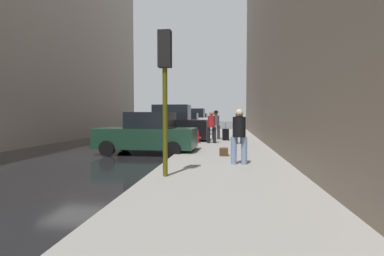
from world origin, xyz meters
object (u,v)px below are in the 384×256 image
(parked_blue_sedan, at_px, (197,122))
(pedestrian_with_fedora, at_px, (239,125))
(fire_hydrant, at_px, (197,137))
(rolling_suitcase, at_px, (226,134))
(parked_white_van, at_px, (192,121))
(traffic_light, at_px, (165,71))
(pedestrian_with_beanie, at_px, (216,123))
(duffel_bag, at_px, (224,152))
(pedestrian_in_jeans, at_px, (239,134))
(pedestrian_in_red_jacket, at_px, (211,125))
(parked_black_suv, at_px, (169,125))
(parked_red_hatchback, at_px, (184,125))
(parked_dark_green_sedan, at_px, (147,134))

(parked_blue_sedan, distance_m, pedestrian_with_fedora, 18.71)
(fire_hydrant, bearing_deg, rolling_suitcase, 55.22)
(parked_white_van, relative_size, rolling_suitcase, 4.49)
(traffic_light, height_order, pedestrian_with_beanie, traffic_light)
(fire_hydrant, distance_m, pedestrian_with_beanie, 3.03)
(parked_blue_sedan, bearing_deg, traffic_light, -86.04)
(parked_blue_sedan, relative_size, pedestrian_with_fedora, 2.39)
(duffel_bag, bearing_deg, pedestrian_with_beanie, 94.35)
(parked_white_van, bearing_deg, pedestrian_in_jeans, -79.25)
(parked_white_van, bearing_deg, pedestrian_in_red_jacket, -78.92)
(parked_black_suv, height_order, pedestrian_in_red_jacket, parked_black_suv)
(parked_red_hatchback, xyz_separation_m, pedestrian_with_beanie, (2.71, -4.57, 0.29))
(parked_red_hatchback, bearing_deg, pedestrian_with_fedora, -61.45)
(parked_dark_green_sedan, distance_m, fire_hydrant, 3.83)
(parked_red_hatchback, bearing_deg, fire_hydrant, -76.28)
(parked_dark_green_sedan, height_order, parked_blue_sedan, same)
(pedestrian_with_beanie, height_order, pedestrian_in_jeans, pedestrian_with_beanie)
(rolling_suitcase, distance_m, duffel_bag, 6.75)
(parked_blue_sedan, distance_m, pedestrian_in_jeans, 25.08)
(duffel_bag, bearing_deg, parked_red_hatchback, 105.27)
(fire_hydrant, relative_size, pedestrian_with_beanie, 0.40)
(rolling_suitcase, bearing_deg, parked_black_suv, -170.34)
(parked_blue_sedan, height_order, traffic_light, traffic_light)
(parked_blue_sedan, xyz_separation_m, rolling_suitcase, (3.30, -16.13, -0.36))
(parked_red_hatchback, relative_size, pedestrian_with_beanie, 2.37)
(pedestrian_with_beanie, bearing_deg, fire_hydrant, -107.75)
(rolling_suitcase, bearing_deg, parked_white_van, 106.55)
(pedestrian_with_fedora, bearing_deg, parked_blue_sedan, 102.39)
(parked_black_suv, distance_m, fire_hydrant, 2.47)
(duffel_bag, bearing_deg, parked_blue_sedan, 98.13)
(parked_dark_green_sedan, height_order, duffel_bag, parked_dark_green_sedan)
(parked_white_van, bearing_deg, parked_dark_green_sedan, -90.00)
(duffel_bag, bearing_deg, rolling_suitcase, 89.72)
(parked_blue_sedan, relative_size, pedestrian_with_beanie, 2.39)
(fire_hydrant, xyz_separation_m, rolling_suitcase, (1.50, 2.16, -0.01))
(parked_dark_green_sedan, xyz_separation_m, pedestrian_in_jeans, (3.75, -3.15, 0.26))
(parked_dark_green_sedan, bearing_deg, parked_red_hatchback, 90.00)
(parked_red_hatchback, xyz_separation_m, pedestrian_with_fedora, (4.01, -7.38, 0.29))
(traffic_light, relative_size, duffel_bag, 8.18)
(pedestrian_with_beanie, distance_m, duffel_bag, 7.48)
(parked_dark_green_sedan, relative_size, rolling_suitcase, 4.10)
(parked_red_hatchback, height_order, pedestrian_in_jeans, pedestrian_in_jeans)
(parked_black_suv, bearing_deg, rolling_suitcase, 9.66)
(parked_red_hatchback, relative_size, pedestrian_in_jeans, 2.46)
(parked_blue_sedan, height_order, duffel_bag, parked_blue_sedan)
(parked_dark_green_sedan, relative_size, pedestrian_with_fedora, 2.40)
(pedestrian_with_beanie, xyz_separation_m, pedestrian_with_fedora, (1.31, -2.80, 0.00))
(fire_hydrant, bearing_deg, parked_red_hatchback, 103.72)
(fire_hydrant, bearing_deg, parked_black_suv, 138.50)
(parked_white_van, relative_size, pedestrian_with_beanie, 2.63)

